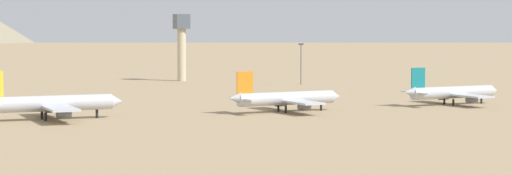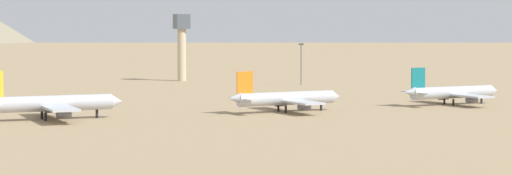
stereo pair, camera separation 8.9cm
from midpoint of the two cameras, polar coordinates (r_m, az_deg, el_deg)
ground at (r=253.10m, az=0.36°, el=-1.29°), size 4000.00×4000.00×0.00m
ridge_east at (r=1235.73m, az=-4.51°, el=5.02°), size 359.16×296.01×94.51m
parked_jet_yellow_3 at (r=231.93m, az=-11.80°, el=-0.91°), size 34.59×28.93×11.46m
parked_jet_orange_4 at (r=246.34m, az=1.70°, el=-0.64°), size 31.42×26.42×10.38m
parked_jet_teal_5 at (r=272.12m, az=11.14°, el=-0.28°), size 31.14×26.19×10.29m
control_tower at (r=373.24m, az=-4.27°, el=2.69°), size 5.20×5.20×24.97m
light_pole_east at (r=351.58m, az=2.60°, el=1.55°), size 1.80×0.50×14.54m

